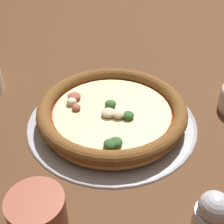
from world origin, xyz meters
TOP-DOWN VIEW (x-y plane):
  - ground_plane at (0.00, 0.00)m, footprint 3.00×3.00m
  - pizza_tray at (0.00, 0.00)m, footprint 0.35×0.35m
  - pizza at (-0.00, 0.00)m, footprint 0.31×0.31m
  - drinking_cup at (-0.23, 0.16)m, footprint 0.08×0.08m

SIDE VIEW (x-z plane):
  - ground_plane at x=0.00m, z-range 0.00..0.00m
  - pizza_tray at x=0.00m, z-range 0.00..0.01m
  - pizza at x=0.00m, z-range 0.01..0.05m
  - drinking_cup at x=-0.23m, z-range 0.00..0.09m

